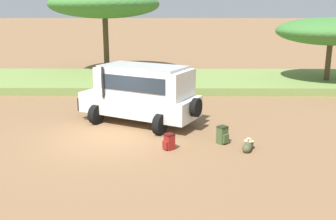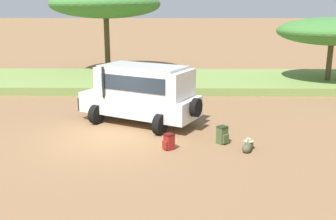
% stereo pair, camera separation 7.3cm
% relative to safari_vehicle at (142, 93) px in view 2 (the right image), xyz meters
% --- Properties ---
extents(ground_plane, '(320.00, 320.00, 0.00)m').
position_rel_safari_vehicle_xyz_m(ground_plane, '(-1.25, -2.11, -1.29)').
color(ground_plane, olive).
extents(grass_bank, '(120.00, 7.00, 0.44)m').
position_rel_safari_vehicle_xyz_m(grass_bank, '(-1.25, 8.63, -1.07)').
color(grass_bank, olive).
rests_on(grass_bank, ground_plane).
extents(safari_vehicle, '(5.34, 3.96, 2.44)m').
position_rel_safari_vehicle_xyz_m(safari_vehicle, '(0.00, 0.00, 0.00)').
color(safari_vehicle, silver).
rests_on(safari_vehicle, ground_plane).
extents(backpack_beside_front_wheel, '(0.46, 0.46, 0.64)m').
position_rel_safari_vehicle_xyz_m(backpack_beside_front_wheel, '(3.07, -2.52, -0.98)').
color(backpack_beside_front_wheel, '#42562D').
rests_on(backpack_beside_front_wheel, ground_plane).
extents(backpack_cluster_center, '(0.44, 0.43, 0.56)m').
position_rel_safari_vehicle_xyz_m(backpack_cluster_center, '(1.17, -3.15, -1.02)').
color(backpack_cluster_center, maroon).
rests_on(backpack_cluster_center, ground_plane).
extents(duffel_bag_low_black_case, '(0.48, 0.80, 0.39)m').
position_rel_safari_vehicle_xyz_m(duffel_bag_low_black_case, '(3.87, -3.19, -1.14)').
color(duffel_bag_low_black_case, '#4C5133').
rests_on(duffel_bag_low_black_case, ground_plane).
extents(acacia_tree_left_mid, '(7.76, 8.44, 5.89)m').
position_rel_safari_vehicle_xyz_m(acacia_tree_left_mid, '(-3.49, 12.70, 3.61)').
color(acacia_tree_left_mid, brown).
rests_on(acacia_tree_left_mid, ground_plane).
extents(acacia_tree_centre_back, '(6.46, 5.90, 4.17)m').
position_rel_safari_vehicle_xyz_m(acacia_tree_centre_back, '(10.65, 7.73, 2.06)').
color(acacia_tree_centre_back, brown).
rests_on(acacia_tree_centre_back, ground_plane).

